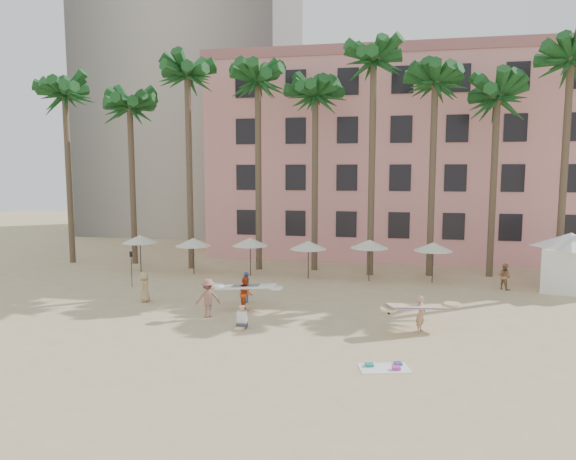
# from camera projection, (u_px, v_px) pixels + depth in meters

# --- Properties ---
(ground) EXTENTS (120.00, 120.00, 0.00)m
(ground) POSITION_uv_depth(u_px,v_px,m) (288.00, 340.00, 21.80)
(ground) COLOR #D1B789
(ground) RESTS_ON ground
(pink_hotel) EXTENTS (35.00, 14.00, 16.00)m
(pink_hotel) POSITION_uv_depth(u_px,v_px,m) (422.00, 161.00, 44.94)
(pink_hotel) COLOR pink
(pink_hotel) RESTS_ON ground
(grey_tower) EXTENTS (22.00, 18.00, 50.00)m
(grey_tower) POSITION_uv_depth(u_px,v_px,m) (196.00, 15.00, 59.29)
(grey_tower) COLOR #A89E8E
(grey_tower) RESTS_ON ground
(palm_row) EXTENTS (44.40, 5.40, 16.30)m
(palm_row) POSITION_uv_depth(u_px,v_px,m) (336.00, 84.00, 34.82)
(palm_row) COLOR brown
(palm_row) RESTS_ON ground
(umbrella_row) EXTENTS (22.50, 2.70, 2.73)m
(umbrella_row) POSITION_uv_depth(u_px,v_px,m) (279.00, 243.00, 34.28)
(umbrella_row) COLOR #332B23
(umbrella_row) RESTS_ON ground
(cabana) EXTENTS (5.57, 5.57, 3.50)m
(cabana) POSITION_uv_depth(u_px,v_px,m) (570.00, 257.00, 30.46)
(cabana) COLOR white
(cabana) RESTS_ON ground
(beach_towel) EXTENTS (1.99, 1.40, 0.14)m
(beach_towel) POSITION_uv_depth(u_px,v_px,m) (385.00, 367.00, 18.73)
(beach_towel) COLOR white
(beach_towel) RESTS_ON ground
(carrier_yellow) EXTENTS (3.14, 2.05, 1.66)m
(carrier_yellow) POSITION_uv_depth(u_px,v_px,m) (421.00, 311.00, 22.79)
(carrier_yellow) COLOR tan
(carrier_yellow) RESTS_ON ground
(carrier_white) EXTENTS (3.17, 1.05, 1.74)m
(carrier_white) POSITION_uv_depth(u_px,v_px,m) (246.00, 292.00, 26.41)
(carrier_white) COLOR #D94516
(carrier_white) RESTS_ON ground
(beachgoers) EXTENTS (20.81, 10.04, 1.92)m
(beachgoers) POSITION_uv_depth(u_px,v_px,m) (269.00, 289.00, 27.29)
(beachgoers) COLOR #A46E44
(beachgoers) RESTS_ON ground
(paddle) EXTENTS (0.18, 0.04, 2.23)m
(paddle) POSITION_uv_depth(u_px,v_px,m) (131.00, 265.00, 31.51)
(paddle) COLOR black
(paddle) RESTS_ON ground
(seated_man) EXTENTS (0.45, 0.79, 1.02)m
(seated_man) POSITION_uv_depth(u_px,v_px,m) (242.00, 321.00, 23.40)
(seated_man) COLOR #3F3F4C
(seated_man) RESTS_ON ground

